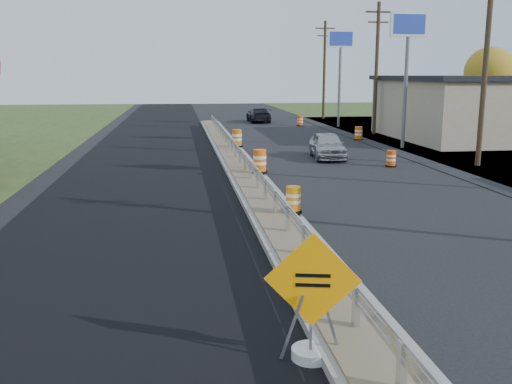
{
  "coord_description": "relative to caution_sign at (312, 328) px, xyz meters",
  "views": [
    {
      "loc": [
        -2.87,
        -16.63,
        4.39
      ],
      "look_at": [
        -0.72,
        -0.94,
        1.1
      ],
      "focal_mm": 40.0,
      "sensor_mm": 36.0,
      "label": 1
    }
  ],
  "objects": [
    {
      "name": "median",
      "position": [
        0.9,
        16.6,
        -0.41
      ],
      "size": [
        1.6,
        55.0,
        0.23
      ],
      "color": "gray",
      "rests_on": "ground"
    },
    {
      "name": "car_silver",
      "position": [
        5.84,
        21.12,
        0.16
      ],
      "size": [
        2.0,
        4.18,
        1.38
      ],
      "primitive_type": "imported",
      "rotation": [
        0.0,
        0.0,
        -0.1
      ],
      "color": "#AEAEB2",
      "rests_on": "ground"
    },
    {
      "name": "guardrail",
      "position": [
        0.9,
        17.6,
        0.2
      ],
      "size": [
        0.1,
        46.15,
        0.72
      ],
      "color": "silver",
      "rests_on": "median"
    },
    {
      "name": "barrel_shoulder_far",
      "position": [
        8.42,
        40.0,
        -0.1
      ],
      "size": [
        0.6,
        0.6,
        0.87
      ],
      "color": "black",
      "rests_on": "ground"
    },
    {
      "name": "barrel_median_far",
      "position": [
        1.41,
        24.79,
        0.19
      ],
      "size": [
        0.68,
        0.68,
        1.0
      ],
      "color": "black",
      "rests_on": "median"
    },
    {
      "name": "barrel_shoulder_mid",
      "position": [
        10.1,
        29.1,
        -0.09
      ],
      "size": [
        0.62,
        0.62,
        0.9
      ],
      "color": "black",
      "rests_on": "ground"
    },
    {
      "name": "milled_overlay",
      "position": [
        -3.5,
        18.6,
        -0.52
      ],
      "size": [
        7.2,
        120.0,
        0.01
      ],
      "primitive_type": "cube",
      "color": "black",
      "rests_on": "ground"
    },
    {
      "name": "barrel_median_near",
      "position": [
        1.45,
        8.59,
        0.1
      ],
      "size": [
        0.55,
        0.55,
        0.81
      ],
      "color": "black",
      "rests_on": "median"
    },
    {
      "name": "tree_far_yellow",
      "position": [
        26.9,
        42.6,
        4.01
      ],
      "size": [
        4.62,
        4.62,
        6.86
      ],
      "color": "#473523",
      "rests_on": "ground"
    },
    {
      "name": "ground",
      "position": [
        0.9,
        8.6,
        -0.52
      ],
      "size": [
        140.0,
        140.0,
        0.0
      ],
      "primitive_type": "plane",
      "color": "black",
      "rests_on": "ground"
    },
    {
      "name": "barrel_median_mid",
      "position": [
        1.45,
        15.78,
        0.19
      ],
      "size": [
        0.68,
        0.68,
        1.0
      ],
      "color": "black",
      "rests_on": "median"
    },
    {
      "name": "utility_pole_nmid",
      "position": [
        12.4,
        32.6,
        4.41
      ],
      "size": [
        1.9,
        0.26,
        9.4
      ],
      "color": "#473523",
      "rests_on": "ground"
    },
    {
      "name": "utility_pole_smid",
      "position": [
        12.4,
        17.6,
        4.41
      ],
      "size": [
        1.9,
        0.26,
        9.4
      ],
      "color": "#473523",
      "rests_on": "ground"
    },
    {
      "name": "car_dark_far",
      "position": [
        5.48,
        44.58,
        0.15
      ],
      "size": [
        1.89,
        4.64,
        1.35
      ],
      "primitive_type": "imported",
      "rotation": [
        0.0,
        0.0,
        3.14
      ],
      "color": "black",
      "rests_on": "ground"
    },
    {
      "name": "barrel_shoulder_near",
      "position": [
        8.16,
        17.99,
        -0.15
      ],
      "size": [
        0.53,
        0.53,
        0.78
      ],
      "color": "black",
      "rests_on": "ground"
    },
    {
      "name": "caution_sign",
      "position": [
        0.0,
        0.0,
        0.0
      ],
      "size": [
        1.47,
        0.62,
        2.06
      ],
      "rotation": [
        0.0,
        0.0,
        -0.22
      ],
      "color": "white",
      "rests_on": "ground"
    },
    {
      "name": "pylon_sign_mid",
      "position": [
        11.4,
        24.6,
        5.95
      ],
      "size": [
        2.2,
        0.3,
        7.9
      ],
      "color": "slate",
      "rests_on": "ground"
    },
    {
      "name": "pylon_sign_north",
      "position": [
        11.4,
        38.6,
        5.95
      ],
      "size": [
        2.2,
        0.3,
        7.9
      ],
      "color": "slate",
      "rests_on": "ground"
    },
    {
      "name": "utility_pole_north",
      "position": [
        12.4,
        47.6,
        4.41
      ],
      "size": [
        1.9,
        0.26,
        9.4
      ],
      "color": "#473523",
      "rests_on": "ground"
    }
  ]
}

